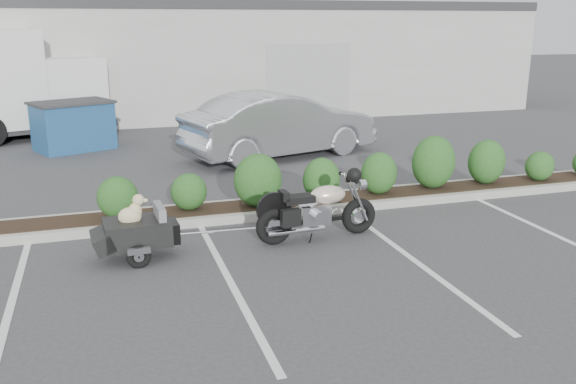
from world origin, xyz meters
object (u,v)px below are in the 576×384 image
object	(u,v)px
dumpster	(73,125)
sedan	(280,125)
motorcycle	(318,211)
pet_trailer	(136,231)

from	to	relation	value
dumpster	sedan	bearing A→B (deg)	-49.60
motorcycle	pet_trailer	world-z (taller)	motorcycle
motorcycle	dumpster	world-z (taller)	dumpster
sedan	dumpster	xyz separation A→B (m)	(-5.02, 2.48, -0.16)
motorcycle	sedan	distance (m)	6.15
sedan	dumpster	world-z (taller)	sedan
motorcycle	sedan	xyz separation A→B (m)	(1.19, 6.03, 0.35)
sedan	motorcycle	bearing A→B (deg)	152.90
motorcycle	pet_trailer	size ratio (longest dim) A/B	1.25
pet_trailer	sedan	xyz separation A→B (m)	(3.97, 6.01, 0.41)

